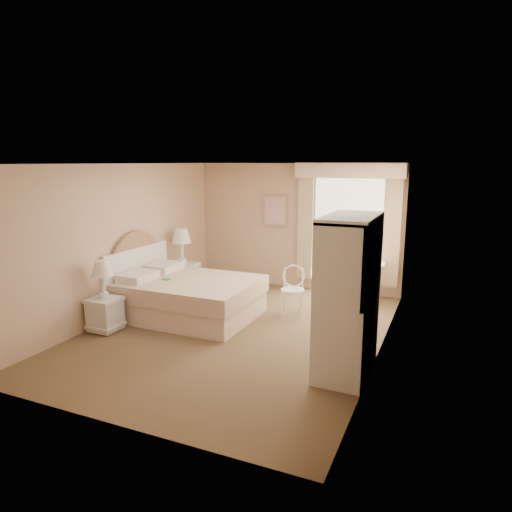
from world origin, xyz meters
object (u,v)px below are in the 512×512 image
at_px(bed, 184,295).
at_px(round_table, 366,275).
at_px(nightstand_near, 104,305).
at_px(cafe_chair, 293,286).
at_px(nightstand_far, 182,270).
at_px(armoire, 348,308).

bearing_deg(bed, round_table, 38.84).
relative_size(nightstand_near, round_table, 1.51).
xyz_separation_m(bed, nightstand_near, (-0.72, -1.08, 0.05)).
distance_m(bed, cafe_chair, 1.83).
distance_m(bed, nightstand_far, 1.31).
bearing_deg(nightstand_near, cafe_chair, 39.98).
height_order(nightstand_near, round_table, nightstand_near).
distance_m(round_table, cafe_chair, 1.58).
bearing_deg(round_table, bed, -141.16).
height_order(nightstand_far, armoire, armoire).
relative_size(nightstand_far, armoire, 0.66).
bearing_deg(nightstand_far, bed, -56.38).
bearing_deg(nightstand_near, armoire, 1.95).
distance_m(nightstand_near, armoire, 3.68).
height_order(bed, armoire, armoire).
height_order(bed, round_table, bed).
bearing_deg(nightstand_far, round_table, 16.92).
distance_m(bed, armoire, 3.12).
xyz_separation_m(bed, nightstand_far, (-0.72, 1.09, 0.12)).
xyz_separation_m(round_table, armoire, (0.33, -3.06, 0.32)).
relative_size(round_table, armoire, 0.37).
relative_size(cafe_chair, armoire, 0.42).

